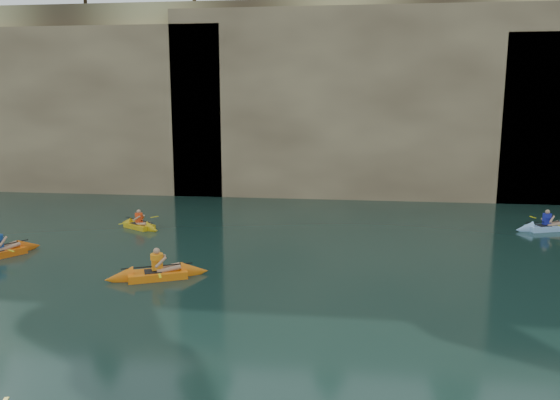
# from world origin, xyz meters

# --- Properties ---
(ground) EXTENTS (160.00, 160.00, 0.00)m
(ground) POSITION_xyz_m (0.00, 0.00, 0.00)
(ground) COLOR black
(ground) RESTS_ON ground
(cliff) EXTENTS (70.00, 16.00, 12.00)m
(cliff) POSITION_xyz_m (0.00, 30.00, 6.00)
(cliff) COLOR tan
(cliff) RESTS_ON ground
(cliff_slab_west) EXTENTS (26.00, 2.40, 10.56)m
(cliff_slab_west) POSITION_xyz_m (-20.00, 22.60, 5.28)
(cliff_slab_west) COLOR tan
(cliff_slab_west) RESTS_ON ground
(cliff_slab_center) EXTENTS (24.00, 2.40, 11.40)m
(cliff_slab_center) POSITION_xyz_m (2.00, 22.60, 5.70)
(cliff_slab_center) COLOR tan
(cliff_slab_center) RESTS_ON ground
(sea_cave_west) EXTENTS (4.50, 1.00, 4.00)m
(sea_cave_west) POSITION_xyz_m (-18.00, 21.95, 2.00)
(sea_cave_west) COLOR black
(sea_cave_west) RESTS_ON ground
(sea_cave_center) EXTENTS (3.50, 1.00, 3.20)m
(sea_cave_center) POSITION_xyz_m (-4.00, 21.95, 1.60)
(sea_cave_center) COLOR black
(sea_cave_center) RESTS_ON ground
(sea_cave_east) EXTENTS (5.00, 1.00, 4.50)m
(sea_cave_east) POSITION_xyz_m (10.00, 21.95, 2.25)
(sea_cave_east) COLOR black
(sea_cave_east) RESTS_ON ground
(kayaker_orange) EXTENTS (3.43, 2.35, 1.30)m
(kayaker_orange) POSITION_xyz_m (-5.63, 6.31, 0.16)
(kayaker_orange) COLOR orange
(kayaker_orange) RESTS_ON ground
(kayaker_yellow) EXTENTS (2.62, 1.98, 1.09)m
(kayaker_yellow) POSITION_xyz_m (-8.95, 13.06, 0.14)
(kayaker_yellow) COLOR gold
(kayaker_yellow) RESTS_ON ground
(kayaker_ltblue_mid) EXTENTS (3.20, 2.25, 1.19)m
(kayaker_ltblue_mid) POSITION_xyz_m (9.60, 15.03, 0.15)
(kayaker_ltblue_mid) COLOR #98C8FF
(kayaker_ltblue_mid) RESTS_ON ground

